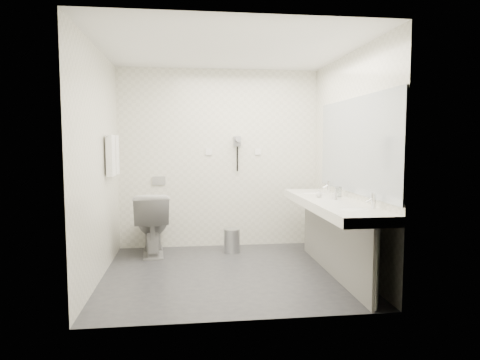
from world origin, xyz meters
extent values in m
plane|color=#2E2E33|center=(0.00, 0.00, 0.00)|extent=(2.80, 2.80, 0.00)
plane|color=white|center=(0.00, 0.00, 2.50)|extent=(2.80, 2.80, 0.00)
plane|color=white|center=(0.00, 1.30, 1.25)|extent=(2.80, 0.00, 2.80)
plane|color=white|center=(0.00, -1.30, 1.25)|extent=(2.80, 0.00, 2.80)
plane|color=white|center=(-1.40, 0.00, 1.25)|extent=(0.00, 2.60, 2.60)
plane|color=white|center=(1.40, 0.00, 1.25)|extent=(0.00, 2.60, 2.60)
cube|color=white|center=(1.12, -0.20, 0.80)|extent=(0.55, 2.20, 0.10)
cube|color=gray|center=(1.15, -0.20, 0.38)|extent=(0.03, 2.15, 0.75)
cylinder|color=silver|center=(1.18, -1.24, 0.38)|extent=(0.06, 0.06, 0.75)
cylinder|color=silver|center=(1.18, 0.84, 0.38)|extent=(0.06, 0.06, 0.75)
cube|color=#B2BCC6|center=(1.39, -0.20, 1.45)|extent=(0.02, 2.20, 1.05)
ellipsoid|color=white|center=(1.12, -0.85, 0.83)|extent=(0.40, 0.31, 0.05)
ellipsoid|color=white|center=(1.12, 0.45, 0.83)|extent=(0.40, 0.31, 0.05)
cylinder|color=silver|center=(1.32, -0.85, 0.92)|extent=(0.04, 0.04, 0.15)
cylinder|color=silver|center=(1.32, 0.45, 0.92)|extent=(0.04, 0.04, 0.15)
imported|color=beige|center=(1.17, -0.17, 0.90)|extent=(0.06, 0.06, 0.10)
imported|color=beige|center=(1.05, 0.03, 0.90)|extent=(0.10, 0.10, 0.09)
imported|color=beige|center=(1.18, -0.16, 0.91)|extent=(0.05, 0.05, 0.11)
cylinder|color=silver|center=(1.29, 0.03, 0.91)|extent=(0.09, 0.09, 0.12)
cylinder|color=silver|center=(1.30, 0.07, 0.91)|extent=(0.07, 0.07, 0.11)
imported|color=white|center=(-0.93, 0.96, 0.41)|extent=(0.52, 0.84, 0.82)
cube|color=#B2B5BA|center=(-0.85, 1.29, 0.95)|extent=(0.18, 0.02, 0.12)
cylinder|color=#B2B5BA|center=(0.13, 0.90, 0.15)|extent=(0.27, 0.27, 0.31)
cylinder|color=#B2B5BA|center=(0.13, 0.90, 0.31)|extent=(0.22, 0.22, 0.02)
cylinder|color=silver|center=(-1.35, 0.55, 1.55)|extent=(0.02, 0.62, 0.02)
cube|color=white|center=(-1.34, 0.41, 1.33)|extent=(0.07, 0.24, 0.48)
cube|color=white|center=(-1.34, 0.69, 1.33)|extent=(0.07, 0.24, 0.48)
cube|color=#94969A|center=(0.25, 1.27, 1.50)|extent=(0.10, 0.04, 0.14)
cylinder|color=#94969A|center=(0.25, 1.20, 1.53)|extent=(0.08, 0.14, 0.08)
cylinder|color=black|center=(0.25, 1.26, 1.25)|extent=(0.02, 0.02, 0.35)
cube|color=white|center=(-0.15, 1.29, 1.35)|extent=(0.09, 0.02, 0.09)
cube|color=white|center=(0.55, 1.29, 1.35)|extent=(0.09, 0.02, 0.09)
camera|label=1|loc=(-0.45, -4.71, 1.49)|focal=31.84mm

